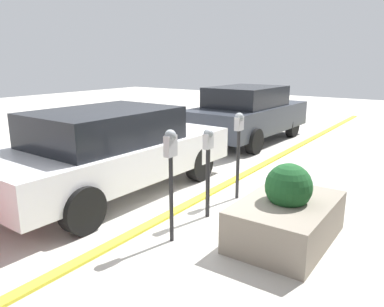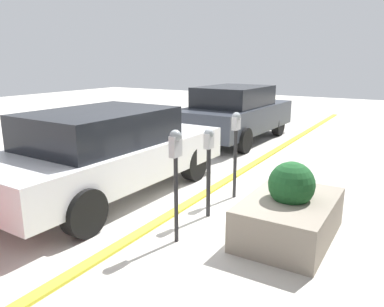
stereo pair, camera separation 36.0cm
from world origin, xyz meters
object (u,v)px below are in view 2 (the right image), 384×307
(parking_meter_second, at_px, (209,157))
(parking_meter_middle, at_px, (236,137))
(parking_meter_nearest, at_px, (176,160))
(parked_car_middle, at_px, (106,151))
(planter_box, at_px, (290,212))
(parked_car_rear, at_px, (235,113))

(parking_meter_second, height_order, parking_meter_middle, parking_meter_middle)
(parking_meter_nearest, bearing_deg, parked_car_middle, 66.92)
(planter_box, bearing_deg, parking_meter_second, 87.50)
(parking_meter_nearest, xyz_separation_m, parked_car_rear, (6.19, 2.04, -0.28))
(parking_meter_nearest, relative_size, parked_car_middle, 0.32)
(parking_meter_middle, height_order, parked_car_rear, parked_car_rear)
(parked_car_middle, height_order, parked_car_rear, parked_car_rear)
(parking_meter_second, height_order, planter_box, parking_meter_second)
(parking_meter_second, relative_size, parked_car_rear, 0.31)
(parking_meter_middle, distance_m, planter_box, 1.77)
(planter_box, distance_m, parked_car_middle, 3.28)
(parking_meter_second, distance_m, parked_car_rear, 5.63)
(parking_meter_nearest, xyz_separation_m, parking_meter_second, (0.93, 0.04, -0.18))
(parking_meter_second, xyz_separation_m, planter_box, (-0.06, -1.26, -0.57))
(parking_meter_nearest, distance_m, parked_car_middle, 2.22)
(planter_box, distance_m, parked_car_rear, 6.26)
(parking_meter_middle, xyz_separation_m, parked_car_rear, (4.31, 2.00, -0.24))
(parking_meter_nearest, height_order, parked_car_middle, parked_car_middle)
(parking_meter_middle, relative_size, planter_box, 0.90)
(parking_meter_middle, distance_m, parked_car_middle, 2.24)
(parking_meter_second, relative_size, parked_car_middle, 0.29)
(parking_meter_second, bearing_deg, parked_car_middle, 92.04)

